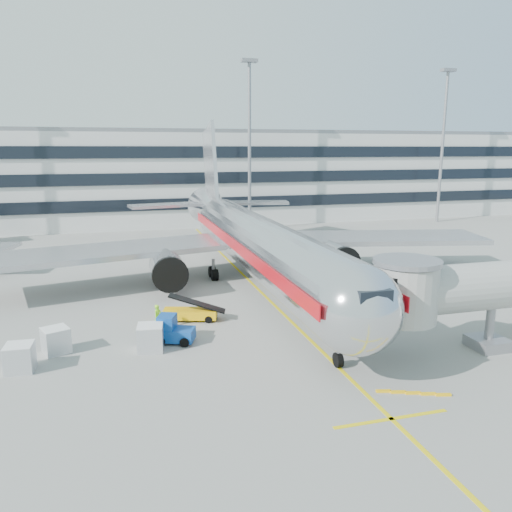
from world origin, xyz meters
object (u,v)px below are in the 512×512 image
object	(u,v)px
cargo_container_front	(150,338)
ramp_worker	(158,317)
main_jet	(251,239)
baggage_tug	(173,331)
cargo_container_right	(56,340)
belt_loader	(190,313)
cargo_container_left	(20,358)

from	to	relation	value
cargo_container_front	ramp_worker	bearing A→B (deg)	78.22
main_jet	baggage_tug	world-z (taller)	main_jet
baggage_tug	cargo_container_right	size ratio (longest dim) A/B	1.45
cargo_container_right	ramp_worker	xyz separation A→B (m)	(6.53, 2.49, 0.09)
ramp_worker	belt_loader	bearing A→B (deg)	-17.68
main_jet	ramp_worker	size ratio (longest dim) A/B	28.51
belt_loader	baggage_tug	distance (m)	4.45
cargo_container_front	cargo_container_left	bearing A→B (deg)	-171.89
cargo_container_left	cargo_container_front	xyz separation A→B (m)	(7.46, 1.06, 0.03)
belt_loader	cargo_container_right	xyz separation A→B (m)	(-9.00, -3.75, 0.23)
baggage_tug	ramp_worker	world-z (taller)	baggage_tug
main_jet	baggage_tug	size ratio (longest dim) A/B	17.94
cargo_container_front	main_jet	bearing A→B (deg)	53.68
ramp_worker	cargo_container_left	bearing A→B (deg)	165.68
cargo_container_left	baggage_tug	bearing A→B (deg)	12.58
cargo_container_front	ramp_worker	size ratio (longest dim) A/B	1.00
cargo_container_front	belt_loader	bearing A→B (deg)	57.07
cargo_container_left	ramp_worker	xyz separation A→B (m)	(8.24, 4.83, 0.08)
main_jet	cargo_container_right	bearing A→B (deg)	-141.40
main_jet	baggage_tug	distance (m)	16.34
belt_loader	baggage_tug	size ratio (longest dim) A/B	1.51
ramp_worker	main_jet	bearing A→B (deg)	2.55
cargo_container_left	ramp_worker	world-z (taller)	ramp_worker
cargo_container_front	cargo_container_right	bearing A→B (deg)	167.53
cargo_container_left	cargo_container_front	size ratio (longest dim) A/B	0.91
belt_loader	cargo_container_front	bearing A→B (deg)	-122.93
baggage_tug	cargo_container_left	world-z (taller)	baggage_tug
belt_loader	baggage_tug	world-z (taller)	belt_loader
cargo_container_left	cargo_container_front	bearing A→B (deg)	8.11
baggage_tug	belt_loader	bearing A→B (deg)	66.84
cargo_container_right	cargo_container_front	distance (m)	5.89
main_jet	ramp_worker	bearing A→B (deg)	-132.78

